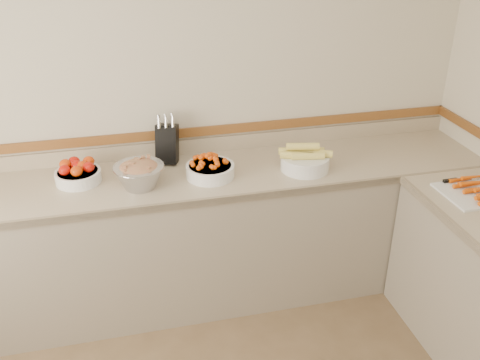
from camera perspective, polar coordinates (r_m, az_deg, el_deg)
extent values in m
plane|color=beige|center=(3.40, -8.43, 8.78)|extent=(4.00, 0.00, 4.00)
cube|color=tan|center=(3.26, -7.33, 0.01)|extent=(4.00, 0.65, 0.04)
cube|color=gray|center=(3.49, -6.90, -6.56)|extent=(4.00, 0.63, 0.86)
cube|color=gray|center=(2.99, -6.59, -2.68)|extent=(4.00, 0.02, 0.04)
cube|color=tan|center=(3.52, -8.03, 3.31)|extent=(4.00, 0.02, 0.10)
cube|color=brown|center=(3.47, -8.13, 4.80)|extent=(4.00, 0.02, 0.06)
cube|color=black|center=(3.41, -7.78, 3.85)|extent=(0.18, 0.19, 0.26)
cylinder|color=silver|center=(3.32, -8.62, 6.04)|extent=(0.03, 0.04, 0.07)
cylinder|color=silver|center=(3.32, -7.89, 6.11)|extent=(0.03, 0.04, 0.07)
cylinder|color=silver|center=(3.33, -7.16, 6.18)|extent=(0.03, 0.04, 0.07)
cylinder|color=silver|center=(3.34, -8.66, 6.20)|extent=(0.03, 0.04, 0.07)
cylinder|color=silver|center=(3.35, -7.94, 6.27)|extent=(0.03, 0.04, 0.07)
cylinder|color=silver|center=(3.35, -7.22, 6.34)|extent=(0.03, 0.04, 0.07)
cylinder|color=silver|center=(3.37, -8.71, 6.35)|extent=(0.03, 0.04, 0.07)
cylinder|color=silver|center=(3.37, -7.99, 6.42)|extent=(0.03, 0.04, 0.07)
cylinder|color=silver|center=(3.37, -7.28, 6.49)|extent=(0.03, 0.04, 0.07)
cylinder|color=white|center=(3.30, -16.86, 0.37)|extent=(0.27, 0.27, 0.07)
torus|color=white|center=(3.28, -16.93, 0.83)|extent=(0.27, 0.27, 0.01)
cylinder|color=white|center=(3.28, -16.93, 0.83)|extent=(0.24, 0.24, 0.01)
ellipsoid|color=red|center=(3.24, -18.20, 1.00)|extent=(0.07, 0.07, 0.06)
ellipsoid|color=#DE3C08|center=(3.21, -17.05, 0.90)|extent=(0.07, 0.07, 0.06)
ellipsoid|color=red|center=(3.24, -15.86, 1.33)|extent=(0.07, 0.07, 0.06)
ellipsoid|color=#DE3C08|center=(3.32, -18.14, 1.60)|extent=(0.07, 0.07, 0.06)
ellipsoid|color=red|center=(3.28, -17.01, 1.50)|extent=(0.07, 0.07, 0.06)
ellipsoid|color=#DE3C08|center=(3.31, -15.84, 1.92)|extent=(0.07, 0.07, 0.06)
ellipsoid|color=red|center=(3.34, -17.28, 1.89)|extent=(0.07, 0.07, 0.06)
ellipsoid|color=#DE3C08|center=(3.26, -16.47, 1.43)|extent=(0.07, 0.07, 0.06)
cylinder|color=white|center=(3.22, -3.19, 1.00)|extent=(0.29, 0.29, 0.08)
torus|color=white|center=(3.21, -3.21, 1.51)|extent=(0.29, 0.29, 0.01)
cylinder|color=white|center=(3.21, -3.21, 1.51)|extent=(0.25, 0.25, 0.01)
sphere|color=#E64C08|center=(3.21, -3.12, 2.61)|extent=(0.03, 0.03, 0.03)
sphere|color=#E64C08|center=(3.18, -3.73, 2.24)|extent=(0.03, 0.03, 0.03)
sphere|color=#E64C08|center=(3.11, -3.42, 1.35)|extent=(0.03, 0.03, 0.03)
sphere|color=#E64C08|center=(3.13, -2.84, 1.64)|extent=(0.03, 0.03, 0.03)
sphere|color=#E64C08|center=(3.18, -1.63, 1.95)|extent=(0.03, 0.03, 0.03)
sphere|color=#E64C08|center=(3.17, -3.85, 2.22)|extent=(0.03, 0.03, 0.03)
sphere|color=#E64C08|center=(3.14, -2.99, 1.81)|extent=(0.03, 0.03, 0.03)
sphere|color=#E64C08|center=(3.17, -2.98, 2.21)|extent=(0.03, 0.03, 0.03)
sphere|color=#E64C08|center=(3.25, -4.79, 2.35)|extent=(0.03, 0.03, 0.03)
sphere|color=#E64C08|center=(3.14, -3.37, 1.73)|extent=(0.03, 0.03, 0.03)
sphere|color=#E64C08|center=(3.14, -3.58, 1.76)|extent=(0.03, 0.03, 0.03)
sphere|color=#E64C08|center=(3.18, -3.26, 2.63)|extent=(0.03, 0.03, 0.03)
sphere|color=#E64C08|center=(3.21, -2.97, 2.53)|extent=(0.03, 0.03, 0.03)
sphere|color=#E64C08|center=(3.20, -2.49, 2.49)|extent=(0.03, 0.03, 0.03)
sphere|color=#E64C08|center=(3.22, -4.93, 2.06)|extent=(0.03, 0.03, 0.03)
sphere|color=#E64C08|center=(3.18, -3.84, 2.43)|extent=(0.03, 0.03, 0.03)
sphere|color=#E64C08|center=(3.26, -2.84, 2.61)|extent=(0.03, 0.03, 0.03)
sphere|color=#E64C08|center=(3.20, -3.79, 2.64)|extent=(0.03, 0.03, 0.03)
sphere|color=#E64C08|center=(3.18, -3.06, 2.43)|extent=(0.03, 0.03, 0.03)
sphere|color=#E64C08|center=(3.17, -3.21, 2.68)|extent=(0.03, 0.03, 0.03)
sphere|color=#E64C08|center=(3.18, -1.50, 1.95)|extent=(0.03, 0.03, 0.03)
sphere|color=#E64C08|center=(3.16, -3.42, 2.27)|extent=(0.03, 0.03, 0.03)
sphere|color=#E64C08|center=(3.19, -3.32, 2.61)|extent=(0.03, 0.03, 0.03)
sphere|color=#E64C08|center=(3.20, -2.12, 2.33)|extent=(0.03, 0.03, 0.03)
sphere|color=#E64C08|center=(3.17, -2.59, 2.16)|extent=(0.03, 0.03, 0.03)
sphere|color=#E64C08|center=(3.16, -2.75, 2.13)|extent=(0.03, 0.03, 0.03)
sphere|color=#E64C08|center=(3.24, -4.34, 2.50)|extent=(0.03, 0.03, 0.03)
sphere|color=#E64C08|center=(3.23, -3.61, 2.58)|extent=(0.03, 0.03, 0.03)
sphere|color=#E64C08|center=(3.18, -3.18, 2.42)|extent=(0.03, 0.03, 0.03)
sphere|color=#E64C08|center=(3.20, -2.28, 2.52)|extent=(0.03, 0.03, 0.03)
sphere|color=#E64C08|center=(3.21, -3.04, 2.79)|extent=(0.03, 0.03, 0.03)
sphere|color=#E64C08|center=(3.18, -3.19, 2.55)|extent=(0.03, 0.03, 0.03)
sphere|color=#E64C08|center=(3.27, -3.10, 2.75)|extent=(0.03, 0.03, 0.03)
sphere|color=#E64C08|center=(3.19, -3.88, 2.28)|extent=(0.03, 0.03, 0.03)
sphere|color=#E64C08|center=(3.18, -3.23, 2.72)|extent=(0.03, 0.03, 0.03)
sphere|color=#E64C08|center=(3.17, -3.21, 2.30)|extent=(0.03, 0.03, 0.03)
sphere|color=#E64C08|center=(3.22, -3.87, 2.49)|extent=(0.03, 0.03, 0.03)
sphere|color=#E64C08|center=(3.19, -2.85, 2.64)|extent=(0.03, 0.03, 0.03)
sphere|color=#E64C08|center=(3.14, -3.42, 1.88)|extent=(0.03, 0.03, 0.03)
cylinder|color=white|center=(3.33, 6.93, 1.85)|extent=(0.30, 0.30, 0.09)
torus|color=white|center=(3.31, 6.97, 2.46)|extent=(0.30, 0.30, 0.01)
cylinder|color=#F2DC65|center=(3.26, 6.04, 2.64)|extent=(0.20, 0.10, 0.05)
cylinder|color=#F2DC65|center=(3.26, 7.26, 2.57)|extent=(0.20, 0.08, 0.05)
cylinder|color=#F2DC65|center=(3.31, 8.14, 2.88)|extent=(0.20, 0.13, 0.05)
cylinder|color=#F2DC65|center=(3.32, 5.87, 3.07)|extent=(0.20, 0.09, 0.05)
cylinder|color=#F2DC65|center=(3.35, 7.27, 3.28)|extent=(0.19, 0.14, 0.05)
cylinder|color=#F2DC65|center=(3.28, 6.71, 3.57)|extent=(0.20, 0.09, 0.05)
cylinder|color=#B2B2BA|center=(3.14, -10.67, 0.35)|extent=(0.29, 0.29, 0.14)
torus|color=#B2B2BA|center=(3.11, -10.77, 1.38)|extent=(0.29, 0.29, 0.01)
ellipsoid|color=#BE1535|center=(3.11, -10.75, 1.21)|extent=(0.24, 0.24, 0.08)
cube|color=#BE1535|center=(3.07, -12.20, 1.35)|extent=(0.02, 0.02, 0.02)
cube|color=#94C35F|center=(3.16, -9.72, 2.50)|extent=(0.02, 0.02, 0.02)
cube|color=#BE1535|center=(3.10, -11.33, 1.69)|extent=(0.03, 0.03, 0.02)
cube|color=#94C35F|center=(3.18, -11.04, 2.17)|extent=(0.02, 0.02, 0.02)
cube|color=#BE1535|center=(3.12, -10.55, 1.72)|extent=(0.02, 0.02, 0.02)
cube|color=#94C35F|center=(3.06, -12.13, 0.92)|extent=(0.03, 0.03, 0.02)
cube|color=#BE1535|center=(3.10, -10.81, 1.69)|extent=(0.02, 0.02, 0.02)
cube|color=#94C35F|center=(3.15, -10.74, 2.13)|extent=(0.03, 0.03, 0.02)
cube|color=#BE1535|center=(3.11, -10.91, 1.70)|extent=(0.03, 0.03, 0.02)
cube|color=#94C35F|center=(3.12, -11.64, 1.77)|extent=(0.03, 0.03, 0.02)
cube|color=#BE1535|center=(3.10, -12.32, 1.31)|extent=(0.02, 0.02, 0.02)
cube|color=#94C35F|center=(3.16, -10.29, 2.36)|extent=(0.03, 0.03, 0.02)
cube|color=#BE1535|center=(3.16, -9.83, 2.02)|extent=(0.02, 0.02, 0.02)
cube|color=#94C35F|center=(3.05, -9.67, 1.23)|extent=(0.03, 0.03, 0.02)
cube|color=white|center=(3.33, 24.13, -1.23)|extent=(0.43, 0.34, 0.01)
cone|color=#E65608|center=(3.33, 24.04, -0.82)|extent=(0.17, 0.03, 0.03)
cone|color=#E65608|center=(3.34, 23.87, -0.29)|extent=(0.17, 0.03, 0.03)
cone|color=#E65608|center=(3.37, 23.57, -0.44)|extent=(0.17, 0.03, 0.03)
cone|color=#E65608|center=(3.38, 23.33, -0.25)|extent=(0.17, 0.03, 0.03)
cone|color=#E65608|center=(3.39, 23.17, 0.27)|extent=(0.17, 0.03, 0.03)
cone|color=#E65608|center=(3.42, 22.87, 0.12)|extent=(0.17, 0.03, 0.03)
cube|color=silver|center=(3.45, 23.27, 0.11)|extent=(0.17, 0.04, 0.00)
cube|color=black|center=(3.37, 21.52, -0.04)|extent=(0.09, 0.02, 0.02)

